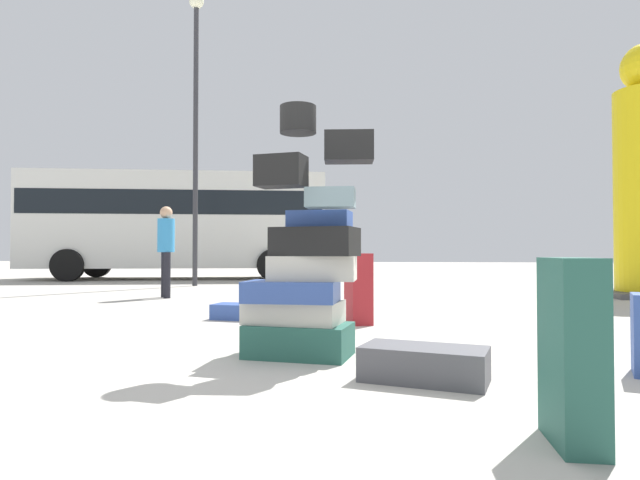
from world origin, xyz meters
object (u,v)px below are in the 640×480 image
person_bearded_onlooker (166,243)px  parked_bus (180,219)px  suitcase_charcoal_behind_tower (424,364)px  suitcase_maroon_foreground_near (358,288)px  suitcase_navy_right_side (238,311)px  suitcase_tower (306,269)px  suitcase_teal_white_trunk (572,351)px  lamp_post (196,99)px

person_bearded_onlooker → parked_bus: bearing=165.1°
suitcase_charcoal_behind_tower → suitcase_maroon_foreground_near: 2.71m
suitcase_navy_right_side → suitcase_maroon_foreground_near: (1.47, -0.19, 0.31)m
suitcase_navy_right_side → parked_bus: parked_bus is taller
suitcase_tower → suitcase_teal_white_trunk: bearing=-50.2°
suitcase_navy_right_side → parked_bus: size_ratio=0.06×
suitcase_tower → suitcase_maroon_foreground_near: suitcase_tower is taller
suitcase_navy_right_side → person_bearded_onlooker: person_bearded_onlooker is taller
lamp_post → suitcase_teal_white_trunk: bearing=-60.7°
suitcase_charcoal_behind_tower → suitcase_tower: bearing=156.6°
suitcase_tower → suitcase_maroon_foreground_near: 1.98m
suitcase_charcoal_behind_tower → suitcase_navy_right_side: bearing=141.0°
lamp_post → parked_bus: bearing=118.7°
suitcase_navy_right_side → lamp_post: 8.03m
suitcase_charcoal_behind_tower → parked_bus: bearing=134.0°
suitcase_charcoal_behind_tower → parked_bus: parked_bus is taller
suitcase_teal_white_trunk → person_bearded_onlooker: (-4.80, 6.59, 0.58)m
suitcase_tower → lamp_post: (-4.10, 8.15, 3.87)m
person_bearded_onlooker → suitcase_maroon_foreground_near: bearing=15.1°
suitcase_charcoal_behind_tower → suitcase_teal_white_trunk: (0.56, -1.03, 0.29)m
suitcase_tower → parked_bus: (-5.86, 11.37, 1.15)m
suitcase_tower → lamp_post: 9.91m
suitcase_maroon_foreground_near → person_bearded_onlooker: 4.70m
person_bearded_onlooker → lamp_post: 4.91m
suitcase_navy_right_side → parked_bus: 10.49m
suitcase_teal_white_trunk → parked_bus: bearing=118.9°
suitcase_charcoal_behind_tower → suitcase_teal_white_trunk: size_ratio=0.98×
suitcase_tower → parked_bus: bearing=117.3°
suitcase_tower → suitcase_charcoal_behind_tower: 1.25m
suitcase_charcoal_behind_tower → parked_bus: size_ratio=0.09×
suitcase_tower → suitcase_navy_right_side: (-1.19, 2.14, -0.59)m
suitcase_charcoal_behind_tower → lamp_post: lamp_post is taller
suitcase_tower → lamp_post: bearing=116.7°
suitcase_teal_white_trunk → suitcase_tower: bearing=129.5°
person_bearded_onlooker → lamp_post: lamp_post is taller
suitcase_tower → parked_bus: size_ratio=0.22×
person_bearded_onlooker → parked_bus: parked_bus is taller
suitcase_charcoal_behind_tower → suitcase_teal_white_trunk: bearing=-46.7°
suitcase_navy_right_side → lamp_post: bearing=123.8°
suitcase_tower → person_bearded_onlooker: bearing=124.6°
suitcase_tower → suitcase_charcoal_behind_tower: (0.88, -0.69, -0.57)m
parked_bus → lamp_post: (1.76, -3.22, 2.72)m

